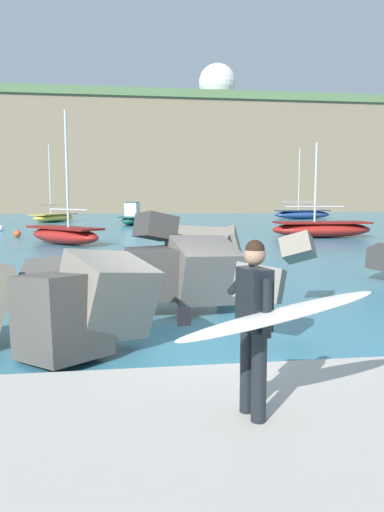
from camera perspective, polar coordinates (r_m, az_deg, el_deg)
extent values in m
plane|color=teal|center=(8.39, 0.00, -9.95)|extent=(400.00, 400.00, 0.00)
cube|color=#B2ADA3|center=(4.71, 7.32, -22.49)|extent=(48.00, 4.40, 0.24)
cube|color=slate|center=(8.09, 7.84, -3.13)|extent=(1.04, 1.01, 0.76)
cube|color=#4C4944|center=(7.57, -14.81, -6.64)|extent=(1.56, 1.61, 1.34)
cube|color=gray|center=(10.78, 12.13, 0.94)|extent=(0.88, 0.95, 0.81)
cube|color=gray|center=(12.04, 3.60, 1.11)|extent=(1.11, 1.09, 1.03)
cube|color=gray|center=(12.91, 4.73, -2.04)|extent=(0.91, 0.92, 0.74)
cube|color=gray|center=(11.85, 1.03, 0.59)|extent=(1.81, 1.78, 1.18)
cube|color=slate|center=(7.78, -9.77, -4.35)|extent=(1.79, 1.68, 1.46)
cube|color=#605B56|center=(10.22, 1.26, -1.62)|extent=(1.54, 1.64, 1.42)
cube|color=#3D3A38|center=(10.77, -4.23, 3.39)|extent=(1.02, 1.12, 0.73)
cube|color=#4C4944|center=(9.32, -16.11, -3.49)|extent=(1.00, 1.15, 1.13)
cube|color=#3D3A38|center=(10.21, -4.14, -1.99)|extent=(1.30, 1.08, 1.08)
cylinder|color=black|center=(5.17, 6.40, -12.82)|extent=(0.15, 0.15, 0.90)
cylinder|color=black|center=(4.97, 7.73, -13.65)|extent=(0.15, 0.15, 0.90)
cube|color=black|center=(4.86, 7.19, -4.89)|extent=(0.30, 0.42, 0.60)
sphere|color=#A87A5B|center=(4.79, 7.26, 0.14)|extent=(0.21, 0.21, 0.21)
sphere|color=black|center=(4.79, 7.27, 0.74)|extent=(0.19, 0.19, 0.19)
cylinder|color=black|center=(5.19, 5.68, -2.78)|extent=(0.21, 0.53, 0.41)
cylinder|color=black|center=(4.66, 8.66, -5.94)|extent=(0.09, 0.09, 0.56)
ellipsoid|color=white|center=(4.66, 10.15, -6.71)|extent=(2.12, 0.84, 0.37)
cube|color=black|center=(4.24, -0.92, -7.01)|extent=(0.12, 0.05, 0.16)
ellipsoid|color=navy|center=(55.81, 12.60, 4.68)|extent=(6.49, 2.59, 0.96)
cube|color=navy|center=(55.80, 12.61, 5.13)|extent=(5.97, 2.38, 0.10)
cylinder|color=silver|center=(55.61, 12.25, 8.61)|extent=(0.12, 0.12, 6.67)
cylinder|color=silver|center=(55.58, 12.19, 6.10)|extent=(3.82, 0.33, 0.08)
ellipsoid|color=#1E6656|center=(44.26, -6.77, 4.14)|extent=(2.99, 6.46, 0.75)
cube|color=#164C41|center=(44.25, -6.78, 4.57)|extent=(2.75, 5.95, 0.10)
cube|color=silver|center=(43.77, -6.90, 5.34)|extent=(1.40, 2.05, 1.13)
cube|color=#334C5B|center=(43.76, -6.91, 6.16)|extent=(1.26, 1.84, 0.12)
ellipsoid|color=maroon|center=(30.73, 14.73, 2.96)|extent=(6.14, 2.47, 0.94)
cube|color=maroon|center=(30.70, 14.75, 3.76)|extent=(5.64, 2.27, 0.10)
cylinder|color=silver|center=(30.52, 14.08, 8.24)|extent=(0.12, 0.12, 4.69)
cylinder|color=silver|center=(30.52, 14.00, 5.53)|extent=(3.62, 0.26, 0.08)
ellipsoid|color=maroon|center=(26.32, -14.54, 2.29)|extent=(4.67, 5.03, 0.88)
cube|color=maroon|center=(26.29, -14.56, 3.16)|extent=(4.30, 4.63, 0.10)
cylinder|color=silver|center=(25.95, -14.26, 9.67)|extent=(0.12, 0.12, 5.84)
cylinder|color=silver|center=(25.92, -14.12, 5.21)|extent=(2.15, 2.45, 0.08)
ellipsoid|color=#EAC64C|center=(50.17, -15.66, 4.26)|extent=(4.56, 5.82, 0.78)
cube|color=#AF9539|center=(50.15, -15.67, 4.66)|extent=(4.19, 5.35, 0.10)
cylinder|color=silver|center=(49.83, -16.09, 8.49)|extent=(0.12, 0.12, 6.62)
cylinder|color=silver|center=(49.80, -16.00, 5.72)|extent=(1.73, 2.91, 0.08)
sphere|color=silver|center=(37.49, -21.23, 3.00)|extent=(0.44, 0.44, 0.44)
sphere|color=#E54C1E|center=(31.56, -19.51, 2.44)|extent=(0.44, 0.44, 0.44)
cube|color=#847056|center=(92.81, -14.92, 10.34)|extent=(107.96, 36.06, 16.91)
cube|color=#567547|center=(93.83, -15.09, 15.86)|extent=(110.12, 36.78, 1.20)
cylinder|color=silver|center=(101.27, 2.93, 16.55)|extent=(6.29, 6.29, 2.81)
sphere|color=white|center=(102.24, 2.95, 19.34)|extent=(7.29, 7.29, 7.29)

